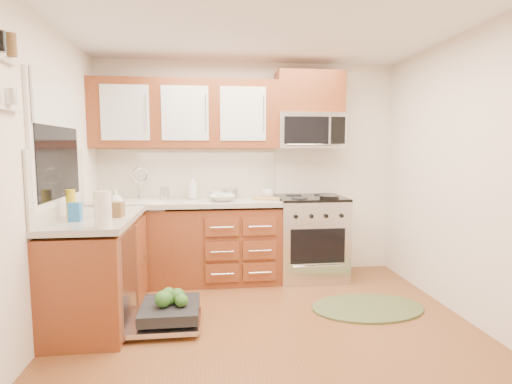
{
  "coord_description": "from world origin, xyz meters",
  "views": [
    {
      "loc": [
        -0.48,
        -3.0,
        1.5
      ],
      "look_at": [
        -0.02,
        0.85,
        1.07
      ],
      "focal_mm": 28.0,
      "sensor_mm": 36.0,
      "label": 1
    }
  ],
  "objects": [
    {
      "name": "floor",
      "position": [
        0.0,
        0.0,
        0.0
      ],
      "size": [
        3.5,
        3.5,
        0.0
      ],
      "primitive_type": "plane",
      "color": "brown",
      "rests_on": "ground"
    },
    {
      "name": "ceiling",
      "position": [
        0.0,
        0.0,
        2.5
      ],
      "size": [
        3.5,
        3.5,
        0.0
      ],
      "primitive_type": "plane",
      "rotation": [
        3.14,
        0.0,
        0.0
      ],
      "color": "white",
      "rests_on": "ground"
    },
    {
      "name": "wall_back",
      "position": [
        0.0,
        1.75,
        1.25
      ],
      "size": [
        3.5,
        0.04,
        2.5
      ],
      "primitive_type": "cube",
      "color": "white",
      "rests_on": "ground"
    },
    {
      "name": "wall_front",
      "position": [
        0.0,
        -1.75,
        1.25
      ],
      "size": [
        3.5,
        0.04,
        2.5
      ],
      "primitive_type": "cube",
      "color": "white",
      "rests_on": "ground"
    },
    {
      "name": "wall_left",
      "position": [
        -1.75,
        0.0,
        1.25
      ],
      "size": [
        0.04,
        3.5,
        2.5
      ],
      "primitive_type": "cube",
      "color": "white",
      "rests_on": "ground"
    },
    {
      "name": "wall_right",
      "position": [
        1.75,
        0.0,
        1.25
      ],
      "size": [
        0.04,
        3.5,
        2.5
      ],
      "primitive_type": "cube",
      "color": "white",
      "rests_on": "ground"
    },
    {
      "name": "base_cabinet_back",
      "position": [
        -0.73,
        1.45,
        0.42
      ],
      "size": [
        2.05,
        0.6,
        0.85
      ],
      "primitive_type": "cube",
      "color": "maroon",
      "rests_on": "ground"
    },
    {
      "name": "base_cabinet_left",
      "position": [
        -1.45,
        0.52,
        0.42
      ],
      "size": [
        0.6,
        1.25,
        0.85
      ],
      "primitive_type": "cube",
      "color": "maroon",
      "rests_on": "ground"
    },
    {
      "name": "countertop_back",
      "position": [
        -0.72,
        1.44,
        0.9
      ],
      "size": [
        2.07,
        0.64,
        0.05
      ],
      "primitive_type": "cube",
      "color": "#A49D96",
      "rests_on": "base_cabinet_back"
    },
    {
      "name": "countertop_left",
      "position": [
        -1.44,
        0.53,
        0.9
      ],
      "size": [
        0.64,
        1.27,
        0.05
      ],
      "primitive_type": "cube",
      "color": "#A49D96",
      "rests_on": "base_cabinet_left"
    },
    {
      "name": "backsplash_back",
      "position": [
        -0.73,
        1.74,
        1.21
      ],
      "size": [
        2.05,
        0.02,
        0.57
      ],
      "primitive_type": "cube",
      "color": "beige",
      "rests_on": "ground"
    },
    {
      "name": "backsplash_left",
      "position": [
        -1.74,
        0.52,
        1.21
      ],
      "size": [
        0.02,
        1.25,
        0.57
      ],
      "primitive_type": "cube",
      "color": "beige",
      "rests_on": "ground"
    },
    {
      "name": "upper_cabinets",
      "position": [
        -0.73,
        1.57,
        1.88
      ],
      "size": [
        2.05,
        0.35,
        0.75
      ],
      "primitive_type": null,
      "color": "maroon",
      "rests_on": "ground"
    },
    {
      "name": "cabinet_over_mw",
      "position": [
        0.68,
        1.57,
        2.13
      ],
      "size": [
        0.76,
        0.35,
        0.47
      ],
      "primitive_type": "cube",
      "color": "maroon",
      "rests_on": "ground"
    },
    {
      "name": "range",
      "position": [
        0.68,
        1.43,
        0.47
      ],
      "size": [
        0.76,
        0.64,
        0.95
      ],
      "primitive_type": null,
      "color": "silver",
      "rests_on": "ground"
    },
    {
      "name": "microwave",
      "position": [
        0.68,
        1.55,
        1.7
      ],
      "size": [
        0.76,
        0.38,
        0.4
      ],
      "primitive_type": null,
      "color": "silver",
      "rests_on": "ground"
    },
    {
      "name": "sink",
      "position": [
        -1.25,
        1.42,
        0.8
      ],
      "size": [
        0.62,
        0.5,
        0.26
      ],
      "primitive_type": null,
      "color": "white",
      "rests_on": "ground"
    },
    {
      "name": "dishwasher",
      "position": [
        -0.86,
        0.3,
        0.1
      ],
      "size": [
        0.7,
        0.6,
        0.2
      ],
      "primitive_type": null,
      "color": "silver",
      "rests_on": "ground"
    },
    {
      "name": "window",
      "position": [
        -1.74,
        0.5,
        1.55
      ],
      "size": [
        0.03,
        1.05,
        1.05
      ],
      "primitive_type": null,
      "color": "white",
      "rests_on": "ground"
    },
    {
      "name": "window_blind",
      "position": [
        -1.71,
        0.5,
        1.88
      ],
      "size": [
        0.02,
        0.96,
        0.4
      ],
      "primitive_type": "cube",
      "color": "white",
      "rests_on": "ground"
    },
    {
      "name": "shelf_upper",
      "position": [
        -1.72,
        -0.35,
        2.05
      ],
      "size": [
        0.04,
        0.4,
        0.03
      ],
      "primitive_type": "cube",
      "color": "white",
      "rests_on": "ground"
    },
    {
      "name": "shelf_lower",
      "position": [
        -1.72,
        -0.35,
        1.75
      ],
      "size": [
        0.04,
        0.4,
        0.03
      ],
      "primitive_type": "cube",
      "color": "white",
      "rests_on": "ground"
    },
    {
      "name": "rug",
      "position": [
        0.99,
        0.45,
        0.01
      ],
      "size": [
        1.21,
        0.97,
        0.02
      ],
      "primitive_type": null,
      "rotation": [
        0.0,
        0.0,
        -0.3
      ],
      "color": "#526037",
      "rests_on": "ground"
    },
    {
      "name": "skillet",
      "position": [
        0.82,
        1.18,
        0.97
      ],
      "size": [
        0.24,
        0.24,
        0.04
      ],
      "primitive_type": "cylinder",
      "rotation": [
        0.0,
        0.0,
        -0.14
      ],
      "color": "black",
      "rests_on": "range"
    },
    {
      "name": "stock_pot",
      "position": [
        -0.24,
        1.57,
        0.98
      ],
      "size": [
        0.2,
        0.2,
        0.11
      ],
      "primitive_type": "cylinder",
      "rotation": [
        0.0,
        0.0,
        -0.08
      ],
      "color": "silver",
      "rests_on": "countertop_back"
    },
    {
      "name": "cutting_board",
      "position": [
        0.18,
        1.42,
        0.94
      ],
      "size": [
        0.36,
        0.29,
        0.02
      ],
      "primitive_type": "cube",
      "rotation": [
        0.0,
        0.0,
        -0.36
      ],
      "color": "#A08149",
      "rests_on": "countertop_back"
    },
    {
      "name": "canister",
      "position": [
        -0.97,
        1.47,
        1.0
      ],
      "size": [
        0.11,
        0.11,
        0.16
      ],
      "primitive_type": "cylinder",
      "rotation": [
        0.0,
        0.0,
        -0.17
      ],
      "color": "silver",
      "rests_on": "countertop_back"
    },
    {
      "name": "paper_towel_roll",
      "position": [
        -1.25,
        -0.02,
        1.06
      ],
      "size": [
        0.16,
        0.16,
        0.27
      ],
      "primitive_type": "cylinder",
      "rotation": [
        0.0,
        0.0,
        0.38
      ],
      "color": "white",
      "rests_on": "countertop_left"
    },
    {
      "name": "mustard_bottle",
      "position": [
        -1.62,
        0.43,
        1.04
      ],
      "size": [
        0.1,
        0.1,
        0.24
      ],
      "primitive_type": "cylinder",
      "rotation": [
        0.0,
        0.0,
        0.36
      ],
      "color": "gold",
      "rests_on": "countertop_left"
    },
    {
      "name": "red_bottle",
      "position": [
        -1.37,
        0.51,
        1.03
      ],
      "size": [
        0.06,
        0.06,
        0.22
      ],
      "primitive_type": "cylinder",
      "rotation": [
        0.0,
        0.0,
        0.12
      ],
      "color": "red",
      "rests_on": "countertop_left"
    },
    {
      "name": "wooden_box",
      "position": [
        -1.27,
        0.44,
        0.99
      ],
      "size": [
        0.14,
        0.11,
        0.13
      ],
      "primitive_type": "cube",
      "rotation": [
        0.0,
        0.0,
        -0.17
      ],
      "color": "brown",
      "rests_on": "countertop_left"
    },
    {
      "name": "blue_carton",
      "position": [
        -1.54,
        0.26,
        1.0
      ],
      "size": [
        0.1,
        0.07,
        0.15
      ],
      "primitive_type": "cube",
      "rotation": [
        0.0,
        0.0,
        -0.11
      ],
      "color": "blue",
      "rests_on": "countertop_left"
    },
    {
      "name": "bowl_a",
      "position": [
        -0.34,
        1.34,
        0.96
      ],
      "size": [
        0.28,
        0.28,
        0.07
      ],
      "primitive_type": "imported",
      "rotation": [
        0.0,
        0.0,
        0.02
      ],
      "color": "#999999",
      "rests_on": "countertop_back"
    },
    {
      "name": "bowl_b",
      "position": [
        -0.34,
        1.55,
        0.97
      ],
      "size": [
        0.31,
        0.31,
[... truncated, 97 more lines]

